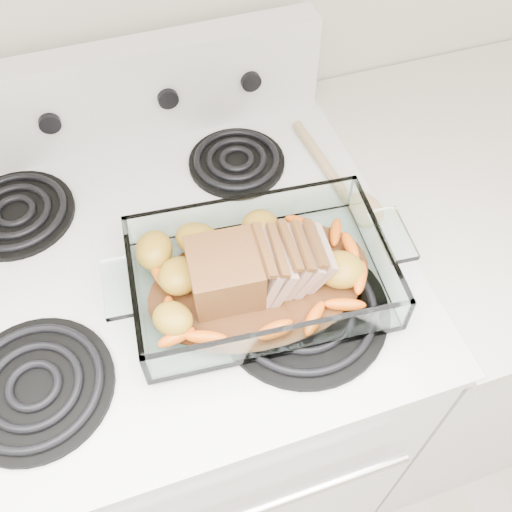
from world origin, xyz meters
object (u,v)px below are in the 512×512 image
object	(u,v)px
counter_right	(447,303)
baking_dish	(260,278)
pork_roast	(247,271)
electric_range	(181,381)

from	to	relation	value
counter_right	baking_dish	xyz separation A→B (m)	(-0.52, -0.10, 0.50)
baking_dish	pork_roast	size ratio (longest dim) A/B	1.78
counter_right	pork_roast	distance (m)	0.76
electric_range	pork_roast	xyz separation A→B (m)	(0.13, -0.10, 0.51)
baking_dish	pork_roast	xyz separation A→B (m)	(-0.02, 0.00, 0.03)
pork_roast	electric_range	bearing A→B (deg)	160.02
counter_right	baking_dish	bearing A→B (deg)	-168.81
baking_dish	pork_roast	distance (m)	0.03
counter_right	pork_roast	size ratio (longest dim) A/B	4.55
baking_dish	pork_roast	bearing A→B (deg)	-174.90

